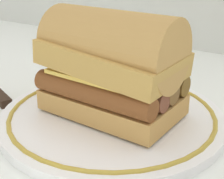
% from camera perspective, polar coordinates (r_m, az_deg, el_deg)
% --- Properties ---
extents(ground_plane, '(1.50, 1.50, 0.00)m').
position_cam_1_polar(ground_plane, '(0.47, -0.76, -4.32)').
color(ground_plane, white).
extents(plate, '(0.29, 0.29, 0.01)m').
position_cam_1_polar(plate, '(0.45, -0.00, -4.34)').
color(plate, white).
rests_on(plate, ground_plane).
extents(sausage_sandwich, '(0.18, 0.12, 0.13)m').
position_cam_1_polar(sausage_sandwich, '(0.43, 0.00, 4.21)').
color(sausage_sandwich, tan).
rests_on(sausage_sandwich, plate).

